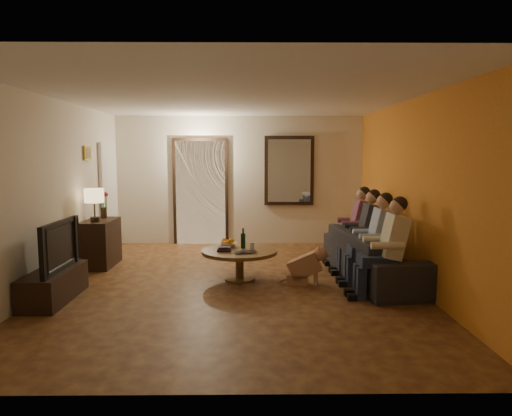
{
  "coord_description": "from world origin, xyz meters",
  "views": [
    {
      "loc": [
        0.23,
        -6.29,
        1.82
      ],
      "look_at": [
        0.3,
        0.3,
        1.05
      ],
      "focal_mm": 32.0,
      "sensor_mm": 36.0,
      "label": 1
    }
  ],
  "objects_px": {
    "coffee_table": "(240,265)",
    "person_d": "(356,229)",
    "sofa": "(376,255)",
    "table_lamp": "(94,205)",
    "bowl": "(228,245)",
    "tv": "(52,246)",
    "dog": "(304,265)",
    "person_b": "(376,243)",
    "tv_stand": "(54,285)",
    "wine_bottle": "(243,238)",
    "laptop": "(246,253)",
    "person_c": "(365,235)",
    "person_a": "(389,252)",
    "dresser": "(101,243)"
  },
  "relations": [
    {
      "from": "coffee_table",
      "to": "person_d",
      "type": "bearing_deg",
      "value": 26.12
    },
    {
      "from": "sofa",
      "to": "person_d",
      "type": "distance_m",
      "value": 0.94
    },
    {
      "from": "table_lamp",
      "to": "bowl",
      "type": "bearing_deg",
      "value": -12.09
    },
    {
      "from": "tv",
      "to": "dog",
      "type": "height_order",
      "value": "tv"
    },
    {
      "from": "person_b",
      "to": "tv_stand",
      "type": "bearing_deg",
      "value": -171.25
    },
    {
      "from": "dog",
      "to": "wine_bottle",
      "type": "distance_m",
      "value": 0.98
    },
    {
      "from": "tv_stand",
      "to": "bowl",
      "type": "bearing_deg",
      "value": 28.01
    },
    {
      "from": "tv",
      "to": "person_d",
      "type": "distance_m",
      "value": 4.61
    },
    {
      "from": "sofa",
      "to": "bowl",
      "type": "height_order",
      "value": "sofa"
    },
    {
      "from": "person_b",
      "to": "coffee_table",
      "type": "xyz_separation_m",
      "value": [
        -1.91,
        0.26,
        -0.38
      ]
    },
    {
      "from": "person_b",
      "to": "laptop",
      "type": "distance_m",
      "value": 1.81
    },
    {
      "from": "tv",
      "to": "person_c",
      "type": "distance_m",
      "value": 4.4
    },
    {
      "from": "sofa",
      "to": "laptop",
      "type": "distance_m",
      "value": 1.94
    },
    {
      "from": "tv",
      "to": "coffee_table",
      "type": "height_order",
      "value": "tv"
    },
    {
      "from": "sofa",
      "to": "person_a",
      "type": "distance_m",
      "value": 0.94
    },
    {
      "from": "dog",
      "to": "bowl",
      "type": "relative_size",
      "value": 2.16
    },
    {
      "from": "dresser",
      "to": "coffee_table",
      "type": "relative_size",
      "value": 0.78
    },
    {
      "from": "dresser",
      "to": "dog",
      "type": "xyz_separation_m",
      "value": [
        3.23,
        -1.12,
        -0.1
      ]
    },
    {
      "from": "person_a",
      "to": "person_d",
      "type": "xyz_separation_m",
      "value": [
        0.0,
        1.8,
        0.0
      ]
    },
    {
      "from": "tv",
      "to": "coffee_table",
      "type": "relative_size",
      "value": 0.98
    },
    {
      "from": "person_a",
      "to": "coffee_table",
      "type": "height_order",
      "value": "person_a"
    },
    {
      "from": "tv_stand",
      "to": "sofa",
      "type": "relative_size",
      "value": 0.48
    },
    {
      "from": "person_b",
      "to": "bowl",
      "type": "xyz_separation_m",
      "value": [
        -2.09,
        0.48,
        -0.12
      ]
    },
    {
      "from": "dog",
      "to": "laptop",
      "type": "bearing_deg",
      "value": -169.28
    },
    {
      "from": "person_a",
      "to": "coffee_table",
      "type": "xyz_separation_m",
      "value": [
        -1.91,
        0.86,
        -0.38
      ]
    },
    {
      "from": "person_a",
      "to": "wine_bottle",
      "type": "bearing_deg",
      "value": 152.6
    },
    {
      "from": "person_b",
      "to": "wine_bottle",
      "type": "height_order",
      "value": "person_b"
    },
    {
      "from": "dresser",
      "to": "tv_stand",
      "type": "distance_m",
      "value": 1.82
    },
    {
      "from": "dresser",
      "to": "wine_bottle",
      "type": "relative_size",
      "value": 2.76
    },
    {
      "from": "person_c",
      "to": "wine_bottle",
      "type": "relative_size",
      "value": 3.87
    },
    {
      "from": "person_d",
      "to": "dog",
      "type": "xyz_separation_m",
      "value": [
        -0.99,
        -1.16,
        -0.32
      ]
    },
    {
      "from": "laptop",
      "to": "table_lamp",
      "type": "bearing_deg",
      "value": 140.93
    },
    {
      "from": "person_c",
      "to": "bowl",
      "type": "height_order",
      "value": "person_c"
    },
    {
      "from": "person_d",
      "to": "bowl",
      "type": "xyz_separation_m",
      "value": [
        -2.09,
        -0.72,
        -0.12
      ]
    },
    {
      "from": "person_c",
      "to": "bowl",
      "type": "relative_size",
      "value": 4.63
    },
    {
      "from": "wine_bottle",
      "to": "tv_stand",
      "type": "bearing_deg",
      "value": -156.76
    },
    {
      "from": "dresser",
      "to": "person_b",
      "type": "relative_size",
      "value": 0.71
    },
    {
      "from": "person_d",
      "to": "dog",
      "type": "relative_size",
      "value": 2.14
    },
    {
      "from": "person_c",
      "to": "person_b",
      "type": "bearing_deg",
      "value": -90.0
    },
    {
      "from": "person_a",
      "to": "person_b",
      "type": "height_order",
      "value": "same"
    },
    {
      "from": "tv_stand",
      "to": "wine_bottle",
      "type": "height_order",
      "value": "wine_bottle"
    },
    {
      "from": "tv",
      "to": "laptop",
      "type": "height_order",
      "value": "tv"
    },
    {
      "from": "person_d",
      "to": "laptop",
      "type": "distance_m",
      "value": 2.18
    },
    {
      "from": "sofa",
      "to": "person_d",
      "type": "xyz_separation_m",
      "value": [
        -0.1,
        0.9,
        0.25
      ]
    },
    {
      "from": "person_b",
      "to": "bowl",
      "type": "relative_size",
      "value": 4.63
    },
    {
      "from": "sofa",
      "to": "person_a",
      "type": "xyz_separation_m",
      "value": [
        -0.1,
        -0.9,
        0.25
      ]
    },
    {
      "from": "sofa",
      "to": "bowl",
      "type": "distance_m",
      "value": 2.2
    },
    {
      "from": "tv",
      "to": "wine_bottle",
      "type": "relative_size",
      "value": 3.49
    },
    {
      "from": "dresser",
      "to": "person_b",
      "type": "height_order",
      "value": "person_b"
    },
    {
      "from": "table_lamp",
      "to": "person_a",
      "type": "distance_m",
      "value": 4.51
    }
  ]
}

